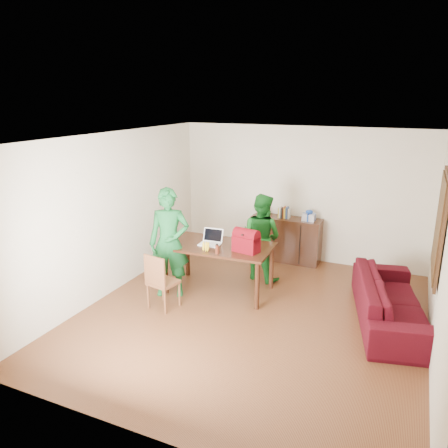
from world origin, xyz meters
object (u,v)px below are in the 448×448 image
at_px(laptop, 210,242).
at_px(chair, 163,292).
at_px(table, 219,251).
at_px(person_far, 261,237).
at_px(sofa, 391,301).
at_px(person_near, 169,243).
at_px(bottle, 217,249).
at_px(red_bag, 246,243).

bearing_deg(laptop, chair, -117.67).
height_order(table, person_far, person_far).
bearing_deg(chair, sofa, 27.37).
distance_m(person_near, bottle, 0.84).
bearing_deg(bottle, chair, -142.15).
distance_m(person_far, sofa, 2.48).
xyz_separation_m(red_bag, sofa, (2.25, 0.16, -0.65)).
height_order(laptop, red_bag, red_bag).
height_order(bottle, red_bag, red_bag).
bearing_deg(bottle, sofa, 9.49).
xyz_separation_m(person_far, laptop, (-0.62, -0.86, 0.08)).
relative_size(chair, laptop, 2.52).
xyz_separation_m(chair, red_bag, (1.08, 0.82, 0.72)).
xyz_separation_m(table, person_far, (0.47, 0.81, 0.07)).
xyz_separation_m(table, chair, (-0.56, -0.93, -0.46)).
height_order(chair, person_far, person_far).
bearing_deg(chair, table, 70.15).
bearing_deg(person_far, person_near, 62.92).
relative_size(person_far, laptop, 4.38).
height_order(person_near, red_bag, person_near).
xyz_separation_m(table, red_bag, (0.53, -0.11, 0.26)).
bearing_deg(bottle, person_near, -175.44).
bearing_deg(red_bag, bottle, -132.56).
relative_size(laptop, sofa, 0.16).
distance_m(chair, person_near, 0.82).
distance_m(table, laptop, 0.22).
xyz_separation_m(table, sofa, (2.78, 0.05, -0.39)).
relative_size(table, red_bag, 4.42).
bearing_deg(bottle, laptop, 130.70).
height_order(person_near, person_far, person_near).
bearing_deg(sofa, laptop, 79.11).
distance_m(laptop, red_bag, 0.69).
relative_size(red_bag, sofa, 0.18).
bearing_deg(laptop, table, 15.53).
relative_size(laptop, bottle, 2.20).
bearing_deg(sofa, chair, 93.55).
relative_size(bottle, sofa, 0.07).
height_order(person_near, sofa, person_near).
distance_m(person_far, red_bag, 0.94).
bearing_deg(person_near, table, 11.21).
xyz_separation_m(laptop, red_bag, (0.68, -0.06, 0.11)).
distance_m(chair, laptop, 1.15).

